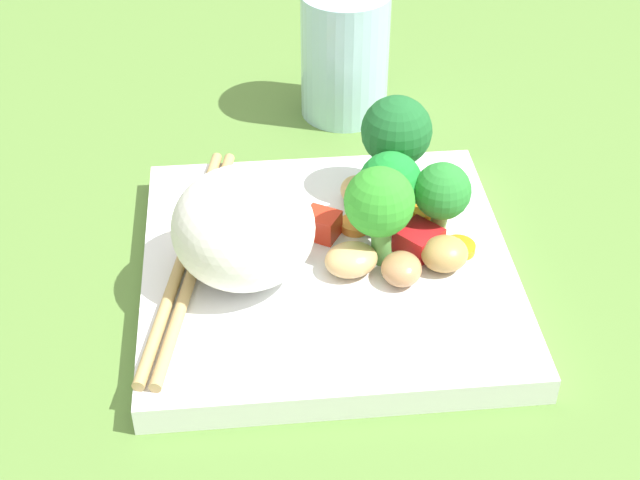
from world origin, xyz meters
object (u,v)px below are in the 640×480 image
object	(u,v)px
chopstick_pair	(191,255)
square_plate	(328,270)
rice_mound	(243,228)
carrot_slice_0	(355,225)
broccoli_floret_2	(396,133)
drinking_glass	(345,55)

from	to	relation	value
chopstick_pair	square_plate	bearing A→B (deg)	96.38
rice_mound	chopstick_pair	bearing A→B (deg)	-119.02
rice_mound	square_plate	bearing A→B (deg)	96.28
rice_mound	carrot_slice_0	size ratio (longest dim) A/B	4.35
square_plate	carrot_slice_0	distance (cm)	4.09
broccoli_floret_2	carrot_slice_0	xyz separation A→B (cm)	(3.91, -3.58, -4.81)
square_plate	drinking_glass	bearing A→B (deg)	167.12
carrot_slice_0	chopstick_pair	world-z (taller)	chopstick_pair
carrot_slice_0	drinking_glass	bearing A→B (deg)	172.13
broccoli_floret_2	chopstick_pair	world-z (taller)	broccoli_floret_2
carrot_slice_0	chopstick_pair	distance (cm)	11.64
rice_mound	broccoli_floret_2	bearing A→B (deg)	123.09
rice_mound	drinking_glass	bearing A→B (deg)	155.03
rice_mound	drinking_glass	xyz separation A→B (cm)	(-22.86, 10.64, -0.29)
square_plate	chopstick_pair	distance (cm)	9.29
broccoli_floret_2	drinking_glass	world-z (taller)	drinking_glass
square_plate	chopstick_pair	bearing A→B (deg)	-98.43
carrot_slice_0	drinking_glass	xyz separation A→B (cm)	(-19.23, 2.66, 3.18)
drinking_glass	broccoli_floret_2	bearing A→B (deg)	3.45
carrot_slice_0	rice_mound	bearing A→B (deg)	-65.56
broccoli_floret_2	carrot_slice_0	size ratio (longest dim) A/B	3.70
square_plate	drinking_glass	xyz separation A→B (cm)	(-22.25, 5.09, 4.48)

